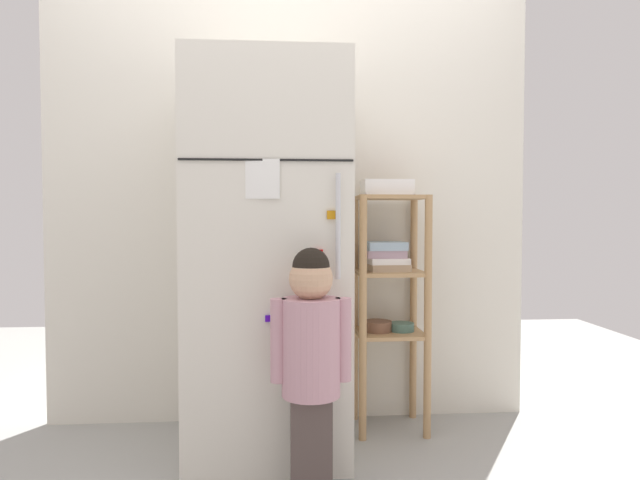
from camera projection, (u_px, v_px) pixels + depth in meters
name	position (u px, v px, depth m)	size (l,w,h in m)	color
ground_plane	(293.00, 448.00, 2.54)	(6.00, 6.00, 0.00)	#999993
kitchen_wall_back	(291.00, 204.00, 2.88)	(2.44, 0.03, 2.21)	silver
refrigerator	(268.00, 258.00, 2.52)	(0.68, 0.71, 1.71)	silver
child_standing	(311.00, 347.00, 2.08)	(0.30, 0.22, 0.93)	#524440
pantry_shelf_unit	(388.00, 286.00, 2.75)	(0.34, 0.31, 1.14)	tan
fruit_bin	(386.00, 189.00, 2.72)	(0.24, 0.16, 0.08)	white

